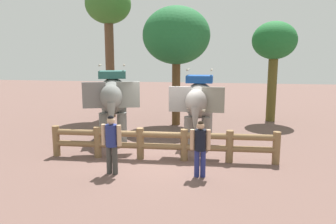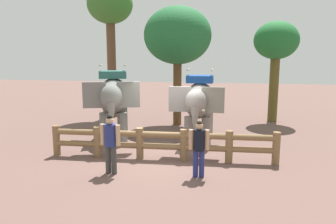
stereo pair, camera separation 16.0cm
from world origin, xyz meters
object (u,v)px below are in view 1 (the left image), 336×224
object	(u,v)px
log_fence	(162,142)
tree_back_center	(274,44)
elephant_near_left	(113,98)
elephant_center	(199,102)
tree_far_left	(176,36)
tourist_woman_in_black	(200,145)
tree_far_right	(108,10)
tourist_man_in_blue	(111,140)

from	to	relation	value
log_fence	tree_back_center	size ratio (longest dim) A/B	1.48
log_fence	elephant_near_left	world-z (taller)	elephant_near_left
log_fence	elephant_center	xyz separation A→B (m)	(1.04, 2.19, 1.03)
elephant_center	tree_far_left	size ratio (longest dim) A/B	0.59
elephant_near_left	tree_far_left	world-z (taller)	tree_far_left
tourist_woman_in_black	tree_far_right	world-z (taller)	tree_far_right
tourist_woman_in_black	tree_back_center	bearing A→B (deg)	70.35
tourist_woman_in_black	tree_far_left	size ratio (longest dim) A/B	0.29
elephant_center	tree_far_right	bearing A→B (deg)	137.28
tourist_woman_in_black	tree_far_right	size ratio (longest dim) A/B	0.23
tourist_woman_in_black	tree_back_center	size ratio (longest dim) A/B	0.32
tourist_man_in_blue	tree_back_center	bearing A→B (deg)	57.44
tree_far_right	log_fence	bearing A→B (deg)	-59.17
tree_far_left	tree_back_center	distance (m)	5.06
tourist_woman_in_black	tourist_man_in_blue	distance (m)	2.55
tree_far_left	tree_far_right	size ratio (longest dim) A/B	0.80
elephant_near_left	tree_far_left	xyz separation A→B (m)	(2.06, 3.42, 2.57)
elephant_near_left	tourist_woman_in_black	xyz separation A→B (m)	(3.74, -3.49, -0.78)
elephant_near_left	elephant_center	world-z (taller)	elephant_near_left
tree_far_left	tree_back_center	xyz separation A→B (m)	(4.75, 1.71, -0.33)
elephant_near_left	tree_far_right	bearing A→B (deg)	110.24
tourist_man_in_blue	tourist_woman_in_black	bearing A→B (deg)	4.08
tree_far_right	tree_back_center	bearing A→B (deg)	1.75
log_fence	tree_back_center	xyz separation A→B (m)	(4.43, 7.28, 3.36)
elephant_center	tree_back_center	xyz separation A→B (m)	(3.39, 5.08, 2.33)
tourist_woman_in_black	tree_far_left	world-z (taller)	tree_far_left
log_fence	elephant_near_left	size ratio (longest dim) A/B	2.07
tree_far_left	tree_back_center	bearing A→B (deg)	19.79
tourist_woman_in_black	elephant_center	bearing A→B (deg)	95.00
elephant_near_left	tree_far_right	size ratio (longest dim) A/B	0.52
tourist_woman_in_black	elephant_near_left	bearing A→B (deg)	136.92
tree_far_left	tree_back_center	world-z (taller)	tree_far_left
tourist_woman_in_black	tree_far_right	xyz separation A→B (m)	(-5.53, 8.36, 4.81)
log_fence	tree_far_left	distance (m)	6.68
elephant_center	tourist_woman_in_black	distance (m)	3.62
tree_back_center	tree_far_right	world-z (taller)	tree_far_right
tree_back_center	log_fence	bearing A→B (deg)	-121.31
log_fence	tree_far_right	xyz separation A→B (m)	(-4.19, 7.01, 5.15)
log_fence	tourist_man_in_blue	xyz separation A→B (m)	(-1.20, -1.53, 0.40)
log_fence	tourist_man_in_blue	distance (m)	1.99
log_fence	tree_back_center	world-z (taller)	tree_back_center
log_fence	tourist_woman_in_black	world-z (taller)	tourist_woman_in_black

